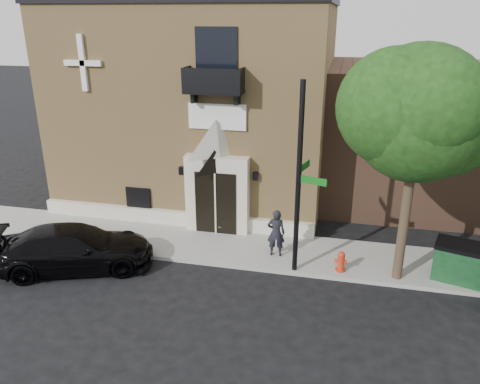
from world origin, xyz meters
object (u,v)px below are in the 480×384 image
at_px(street_sign, 299,181).
at_px(black_sedan, 75,248).
at_px(fire_hydrant, 341,261).
at_px(dumpster, 465,263).
at_px(pedestrian_near, 276,233).

bearing_deg(street_sign, black_sedan, -154.43).
height_order(street_sign, fire_hydrant, street_sign).
relative_size(black_sedan, dumpster, 2.48).
height_order(street_sign, pedestrian_near, street_sign).
xyz_separation_m(street_sign, pedestrian_near, (-0.84, 0.89, -2.41)).
relative_size(street_sign, fire_hydrant, 8.77).
relative_size(street_sign, dumpster, 2.99).
relative_size(black_sedan, fire_hydrant, 7.29).
bearing_deg(black_sedan, street_sign, -100.66).
height_order(street_sign, dumpster, street_sign).
distance_m(black_sedan, pedestrian_near, 7.28).
distance_m(street_sign, dumpster, 6.26).
bearing_deg(pedestrian_near, fire_hydrant, 161.26).
distance_m(street_sign, fire_hydrant, 3.35).
xyz_separation_m(black_sedan, fire_hydrant, (9.32, 1.64, -0.28)).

